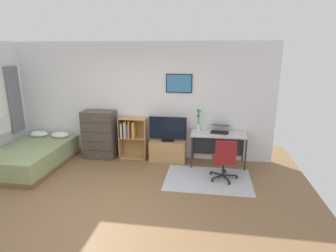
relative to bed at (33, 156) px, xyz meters
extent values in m
plane|color=brown|center=(2.22, -1.38, -0.24)|extent=(7.20, 7.20, 0.00)
cube|color=white|center=(2.22, 1.05, 1.11)|extent=(6.12, 0.06, 2.70)
cube|color=black|center=(3.12, 1.01, 1.54)|extent=(0.59, 0.02, 0.42)
cube|color=teal|center=(3.12, 0.99, 1.54)|extent=(0.55, 0.01, 0.38)
cube|color=slate|center=(-0.72, 0.62, 1.14)|extent=(0.05, 0.40, 1.54)
cube|color=#B2B7BC|center=(3.84, -0.07, -0.24)|extent=(1.70, 1.20, 0.01)
cube|color=brown|center=(0.00, -0.02, -0.19)|extent=(1.29, 2.00, 0.10)
cube|color=#8C9E6B|center=(0.00, -0.02, 0.04)|extent=(1.25, 1.96, 0.37)
ellipsoid|color=white|center=(-0.29, 0.72, 0.29)|extent=(0.44, 0.28, 0.14)
ellipsoid|color=white|center=(0.28, 0.72, 0.29)|extent=(0.44, 0.28, 0.14)
cube|color=#4C4238|center=(1.26, 0.78, 0.33)|extent=(0.76, 0.42, 1.13)
cube|color=#493F35|center=(1.26, 0.57, -0.12)|extent=(0.72, 0.01, 0.20)
sphere|color=#A59E8C|center=(1.26, 0.55, -0.12)|extent=(0.03, 0.03, 0.03)
cube|color=#493F35|center=(1.26, 0.57, 0.10)|extent=(0.72, 0.01, 0.20)
sphere|color=#A59E8C|center=(1.26, 0.55, 0.10)|extent=(0.03, 0.03, 0.03)
cube|color=#493F35|center=(1.26, 0.57, 0.33)|extent=(0.72, 0.01, 0.20)
sphere|color=#A59E8C|center=(1.26, 0.55, 0.33)|extent=(0.03, 0.03, 0.03)
cube|color=#493F35|center=(1.26, 0.57, 0.55)|extent=(0.72, 0.01, 0.20)
sphere|color=#A59E8C|center=(1.26, 0.55, 0.55)|extent=(0.03, 0.03, 0.03)
cube|color=#493F35|center=(1.26, 0.57, 0.78)|extent=(0.72, 0.01, 0.20)
sphere|color=#A59E8C|center=(1.26, 0.55, 0.78)|extent=(0.03, 0.03, 0.03)
cube|color=tan|center=(1.75, 0.84, 0.25)|extent=(0.02, 0.30, 0.98)
cube|color=tan|center=(2.37, 0.84, 0.25)|extent=(0.02, 0.30, 0.98)
cube|color=tan|center=(2.06, 0.84, -0.23)|extent=(0.64, 0.30, 0.02)
cube|color=tan|center=(2.06, 0.84, 0.27)|extent=(0.61, 0.30, 0.02)
cube|color=tan|center=(2.06, 0.84, 0.73)|extent=(0.61, 0.30, 0.02)
cube|color=tan|center=(2.06, 0.99, 0.25)|extent=(0.64, 0.01, 0.98)
cube|color=black|center=(1.78, 0.79, 0.43)|extent=(0.02, 0.17, 0.31)
cube|color=white|center=(1.81, 0.79, 0.45)|extent=(0.04, 0.17, 0.34)
cube|color=black|center=(1.85, 0.79, 0.48)|extent=(0.03, 0.18, 0.40)
cube|color=white|center=(1.89, 0.82, 0.47)|extent=(0.03, 0.23, 0.38)
cube|color=orange|center=(1.92, 0.80, 0.48)|extent=(0.03, 0.19, 0.40)
cube|color=#1E519E|center=(1.96, 0.79, 0.44)|extent=(0.03, 0.17, 0.33)
cube|color=orange|center=(2.00, 0.79, 0.48)|extent=(0.04, 0.17, 0.41)
cube|color=black|center=(2.03, 0.79, 0.44)|extent=(0.03, 0.18, 0.32)
cube|color=#8C388C|center=(2.07, 0.80, 0.45)|extent=(0.02, 0.19, 0.34)
cube|color=gold|center=(2.10, 0.80, 0.47)|extent=(0.04, 0.20, 0.38)
cube|color=tan|center=(2.90, 0.79, 0.00)|extent=(0.83, 0.40, 0.48)
cube|color=tan|center=(2.90, 0.59, 0.00)|extent=(0.83, 0.01, 0.02)
cube|color=black|center=(2.90, 0.77, 0.25)|extent=(0.28, 0.16, 0.02)
cube|color=black|center=(2.90, 0.77, 0.29)|extent=(0.06, 0.04, 0.05)
cube|color=black|center=(2.90, 0.77, 0.56)|extent=(0.86, 0.02, 0.51)
cube|color=black|center=(2.90, 0.76, 0.56)|extent=(0.83, 0.01, 0.48)
cube|color=silver|center=(4.04, 0.71, 0.48)|extent=(1.20, 0.57, 0.03)
cube|color=#2D2D30|center=(3.47, 0.46, 0.11)|extent=(0.03, 0.03, 0.71)
cube|color=#2D2D30|center=(4.62, 0.46, 0.11)|extent=(0.03, 0.03, 0.71)
cube|color=#2D2D30|center=(3.47, 0.96, 0.11)|extent=(0.03, 0.03, 0.71)
cube|color=#2D2D30|center=(4.62, 0.96, 0.11)|extent=(0.03, 0.03, 0.71)
cube|color=#2D2D30|center=(4.04, 0.98, 0.15)|extent=(1.14, 0.02, 0.50)
cylinder|color=#232326|center=(4.42, 0.05, -0.22)|extent=(0.05, 0.05, 0.05)
cube|color=#232326|center=(4.28, 0.04, -0.18)|extent=(0.28, 0.06, 0.02)
cylinder|color=#232326|center=(4.20, 0.30, -0.22)|extent=(0.05, 0.05, 0.05)
cube|color=#232326|center=(4.17, 0.16, -0.18)|extent=(0.09, 0.28, 0.02)
cylinder|color=#232326|center=(3.90, 0.16, -0.22)|extent=(0.05, 0.05, 0.05)
cube|color=#232326|center=(4.02, 0.09, -0.18)|extent=(0.26, 0.17, 0.02)
cylinder|color=#232326|center=(3.93, -0.16, -0.22)|extent=(0.05, 0.05, 0.05)
cube|color=#232326|center=(4.04, -0.07, -0.18)|extent=(0.23, 0.21, 0.02)
cylinder|color=#232326|center=(4.25, -0.23, -0.22)|extent=(0.05, 0.05, 0.05)
cube|color=#232326|center=(4.20, -0.10, -0.18)|extent=(0.14, 0.27, 0.02)
cylinder|color=#232326|center=(4.14, 0.02, -0.01)|extent=(0.04, 0.04, 0.30)
cube|color=maroon|center=(4.14, 0.02, 0.15)|extent=(0.48, 0.48, 0.03)
cube|color=maroon|center=(4.16, -0.18, 0.39)|extent=(0.40, 0.08, 0.45)
cube|color=black|center=(4.06, 0.76, 0.51)|extent=(0.42, 0.32, 0.01)
cube|color=black|center=(4.06, 0.76, 0.51)|extent=(0.40, 0.29, 0.00)
cube|color=black|center=(4.08, 0.93, 0.63)|extent=(0.42, 0.30, 0.07)
cube|color=navy|center=(4.08, 0.92, 0.64)|extent=(0.40, 0.28, 0.06)
ellipsoid|color=silver|center=(4.32, 0.72, 0.52)|extent=(0.06, 0.10, 0.03)
cylinder|color=silver|center=(3.59, 0.87, 0.58)|extent=(0.09, 0.09, 0.16)
cylinder|color=#3D8438|center=(3.60, 0.87, 0.75)|extent=(0.01, 0.01, 0.40)
sphere|color=#308B2C|center=(3.60, 0.87, 0.95)|extent=(0.07, 0.07, 0.07)
cylinder|color=#3D8438|center=(3.57, 0.88, 0.76)|extent=(0.01, 0.01, 0.41)
sphere|color=#308B2C|center=(3.57, 0.88, 0.96)|extent=(0.07, 0.07, 0.07)
cylinder|color=#3D8438|center=(3.58, 0.85, 0.70)|extent=(0.01, 0.01, 0.30)
sphere|color=#308B2C|center=(3.58, 0.85, 0.85)|extent=(0.07, 0.07, 0.07)
cylinder|color=silver|center=(3.70, 0.69, 0.50)|extent=(0.06, 0.06, 0.01)
cylinder|color=silver|center=(3.70, 0.69, 0.56)|extent=(0.01, 0.01, 0.10)
cone|color=silver|center=(3.70, 0.69, 0.64)|extent=(0.07, 0.07, 0.07)
camera|label=1|loc=(3.81, -5.16, 2.25)|focal=29.41mm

